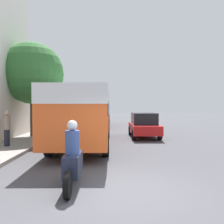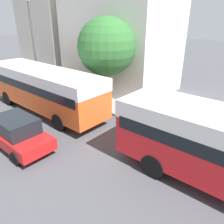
# 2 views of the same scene
# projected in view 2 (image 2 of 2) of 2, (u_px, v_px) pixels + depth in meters

# --- Properties ---
(sidewalk) EXTENTS (2.20, 120.00, 0.15)m
(sidewalk) POSITION_uv_depth(u_px,v_px,m) (34.00, 81.00, 21.70)
(sidewalk) COLOR gray
(sidewalk) RESTS_ON ground_plane
(building_corner) EXTENTS (6.96, 6.25, 9.22)m
(building_corner) POSITION_uv_depth(u_px,v_px,m) (62.00, 30.00, 23.50)
(building_corner) COLOR beige
(building_corner) RESTS_ON ground_plane
(building_midblock) EXTENTS (6.22, 8.74, 9.31)m
(building_midblock) POSITION_uv_depth(u_px,v_px,m) (121.00, 33.00, 18.22)
(building_midblock) COLOR silver
(building_midblock) RESTS_ON ground_plane
(bus_lead) EXTENTS (2.59, 9.85, 2.86)m
(bus_lead) POSITION_uv_depth(u_px,v_px,m) (43.00, 84.00, 14.32)
(bus_lead) COLOR #EA5B23
(bus_lead) RESTS_ON ground_plane
(car_crossing) EXTENTS (1.78, 4.04, 1.60)m
(car_crossing) POSITION_uv_depth(u_px,v_px,m) (17.00, 132.00, 10.53)
(car_crossing) COLOR red
(car_crossing) RESTS_ON ground_plane
(pedestrian_near_curb) EXTENTS (0.32, 0.32, 1.67)m
(pedestrian_near_curb) POSITION_uv_depth(u_px,v_px,m) (72.00, 82.00, 17.96)
(pedestrian_near_curb) COLOR #232838
(pedestrian_near_curb) RESTS_ON sidewalk
(street_tree) EXTENTS (3.86, 3.86, 5.88)m
(street_tree) POSITION_uv_depth(u_px,v_px,m) (106.00, 47.00, 14.41)
(street_tree) COLOR brown
(street_tree) RESTS_ON sidewalk
(lamp_post) EXTENTS (0.36, 0.36, 7.22)m
(lamp_post) POSITION_uv_depth(u_px,v_px,m) (33.00, 37.00, 18.12)
(lamp_post) COLOR #47474C
(lamp_post) RESTS_ON sidewalk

